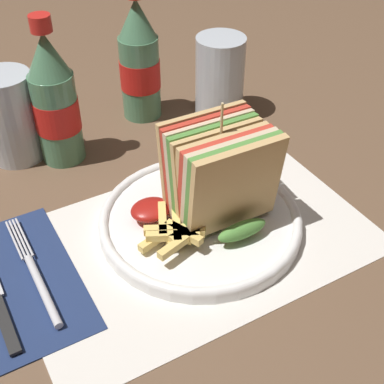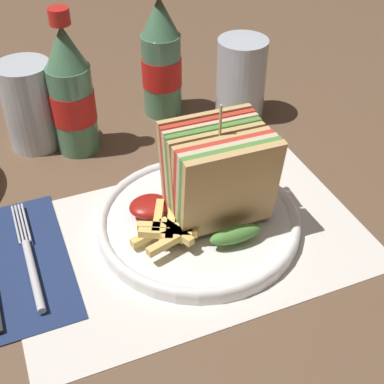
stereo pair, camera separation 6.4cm
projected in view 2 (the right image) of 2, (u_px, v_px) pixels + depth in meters
name	position (u px, v px, depth m)	size (l,w,h in m)	color
ground_plane	(187.00, 218.00, 0.67)	(4.00, 4.00, 0.00)	brown
placemat	(189.00, 239.00, 0.64)	(0.41, 0.27, 0.00)	silver
plate_main	(198.00, 221.00, 0.65)	(0.25, 0.25, 0.02)	white
club_sandwich	(219.00, 177.00, 0.61)	(0.12, 0.11, 0.15)	tan
fries_pile	(175.00, 228.00, 0.61)	(0.11, 0.08, 0.02)	#E5C166
ketchup_blob	(149.00, 206.00, 0.64)	(0.05, 0.04, 0.02)	maroon
napkin	(9.00, 262.00, 0.60)	(0.13, 0.21, 0.00)	navy
fork	(31.00, 263.00, 0.59)	(0.01, 0.18, 0.01)	silver
coke_bottle_near	(71.00, 94.00, 0.73)	(0.06, 0.06, 0.21)	#4C7F5B
coke_bottle_far	(161.00, 60.00, 0.81)	(0.06, 0.06, 0.21)	#4C7F5B
glass_near	(241.00, 84.00, 0.82)	(0.08, 0.08, 0.13)	silver
glass_far	(31.00, 111.00, 0.76)	(0.08, 0.08, 0.13)	silver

